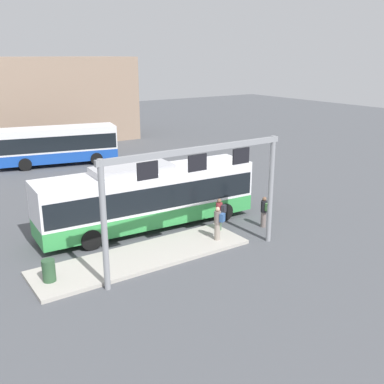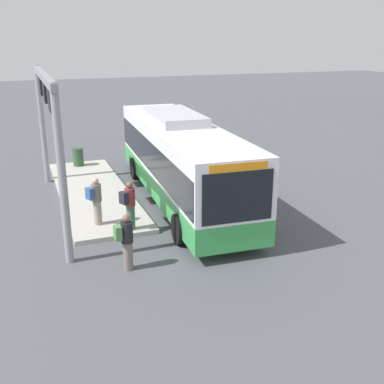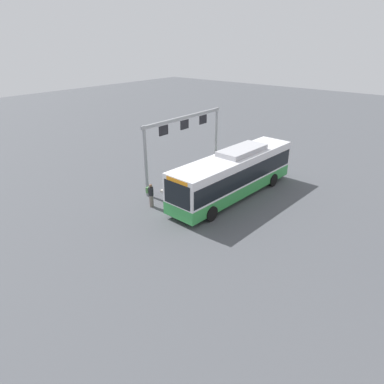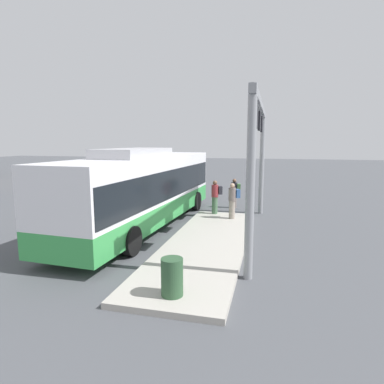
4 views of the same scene
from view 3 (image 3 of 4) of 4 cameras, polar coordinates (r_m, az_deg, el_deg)
name	(u,v)px [view 3 (image 3 of 4)]	position (r m, az deg, el deg)	size (l,w,h in m)	color
ground_plane	(233,196)	(25.17, 6.86, -0.61)	(120.00, 120.00, 0.00)	#4C4F54
platform_curb	(214,176)	(28.33, 3.70, 2.63)	(10.00, 2.80, 0.16)	#B2ADA3
bus_main	(234,173)	(24.47, 7.08, 3.25)	(11.70, 3.18, 3.46)	green
person_boarding	(151,195)	(23.20, -6.94, -0.44)	(0.37, 0.54, 1.67)	slate
person_waiting_near	(179,177)	(25.47, -2.14, 2.45)	(0.50, 0.60, 1.67)	gray
person_waiting_mid	(182,184)	(24.30, -1.72, 1.34)	(0.50, 0.60, 1.67)	#476B4C
platform_sign_gantry	(185,134)	(26.84, -1.25, 9.66)	(8.90, 0.24, 5.20)	gray
trash_bin	(241,158)	(31.52, 8.23, 5.74)	(0.52, 0.52, 0.90)	#2D5133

